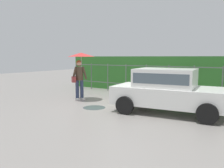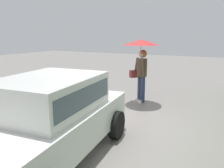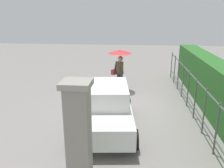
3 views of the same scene
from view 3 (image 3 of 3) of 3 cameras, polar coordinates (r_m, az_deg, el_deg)
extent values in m
plane|color=gray|center=(9.53, 0.71, -5.87)|extent=(40.00, 40.00, 0.00)
cube|color=white|center=(7.67, -1.64, -6.99)|extent=(3.85, 2.02, 0.60)
cube|color=white|center=(7.59, -1.65, -2.38)|extent=(2.04, 1.63, 0.60)
cube|color=#4C5B66|center=(7.59, -1.65, -2.24)|extent=(1.89, 1.64, 0.33)
cylinder|color=black|center=(6.72, 5.56, -13.44)|extent=(0.62, 0.24, 0.60)
cylinder|color=black|center=(6.76, -9.16, -13.40)|extent=(0.62, 0.24, 0.60)
cylinder|color=black|center=(8.96, 3.93, -5.36)|extent=(0.62, 0.24, 0.60)
cylinder|color=black|center=(8.99, -6.86, -5.37)|extent=(0.62, 0.24, 0.60)
cube|color=red|center=(9.36, 1.93, -1.52)|extent=(0.08, 0.21, 0.16)
cube|color=red|center=(9.38, -4.80, -1.53)|extent=(0.08, 0.21, 0.16)
cylinder|color=#2D3856|center=(11.51, 2.28, 0.45)|extent=(0.15, 0.15, 0.86)
cylinder|color=#2D3856|center=(11.65, 1.57, 0.65)|extent=(0.15, 0.15, 0.86)
cube|color=white|center=(11.59, 2.05, -1.46)|extent=(0.26, 0.10, 0.08)
cube|color=white|center=(11.72, 1.35, -1.24)|extent=(0.26, 0.10, 0.08)
cylinder|color=#473828|center=(11.40, 1.95, 4.03)|extent=(0.34, 0.34, 0.58)
sphere|color=#DBAD89|center=(11.31, 1.98, 6.15)|extent=(0.22, 0.22, 0.22)
sphere|color=olive|center=(11.33, 2.08, 6.27)|extent=(0.25, 0.25, 0.25)
cylinder|color=#473828|center=(11.19, 2.48, 3.93)|extent=(0.22, 0.23, 0.56)
cylinder|color=#473828|center=(11.49, 0.89, 4.28)|extent=(0.22, 0.23, 0.56)
cylinder|color=#B2B2B7|center=(11.20, 1.91, 5.60)|extent=(0.02, 0.02, 0.77)
cone|color=red|center=(11.12, 1.93, 7.98)|extent=(1.15, 1.15, 0.17)
cube|color=maroon|center=(11.55, 0.60, 2.98)|extent=(0.36, 0.34, 0.24)
cube|color=gray|center=(5.11, -8.13, -13.07)|extent=(0.48, 0.48, 2.30)
cube|color=#9E998E|center=(4.63, -8.75, 0.04)|extent=(0.60, 0.60, 0.12)
cylinder|color=#59605B|center=(14.36, 14.39, 4.56)|extent=(0.05, 0.05, 1.50)
cylinder|color=#59605B|center=(13.25, 15.11, 3.50)|extent=(0.05, 0.05, 1.50)
cylinder|color=#59605B|center=(12.14, 15.95, 2.23)|extent=(0.05, 0.05, 1.50)
cylinder|color=#59605B|center=(11.04, 16.96, 0.72)|extent=(0.05, 0.05, 1.50)
cylinder|color=#59605B|center=(9.95, 18.19, -1.13)|extent=(0.05, 0.05, 1.50)
cylinder|color=#59605B|center=(8.89, 19.72, -3.43)|extent=(0.05, 0.05, 1.50)
cylinder|color=#59605B|center=(7.85, 21.68, -6.34)|extent=(0.05, 0.05, 1.50)
cylinder|color=#59605B|center=(6.85, 24.25, -10.10)|extent=(0.05, 0.05, 1.50)
cube|color=#59605B|center=(8.69, 20.16, 0.72)|extent=(11.58, 0.03, 0.04)
cube|color=#59605B|center=(8.99, 19.53, -5.22)|extent=(11.58, 0.03, 0.04)
cube|color=#2D6B28|center=(9.10, 25.57, -2.31)|extent=(12.58, 0.90, 1.90)
cylinder|color=#4C545B|center=(10.37, -3.91, -3.96)|extent=(0.84, 0.84, 0.00)
camera|label=1|loc=(9.53, -54.49, -1.30)|focal=36.62mm
camera|label=2|loc=(4.91, 27.02, -2.81)|focal=35.55mm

